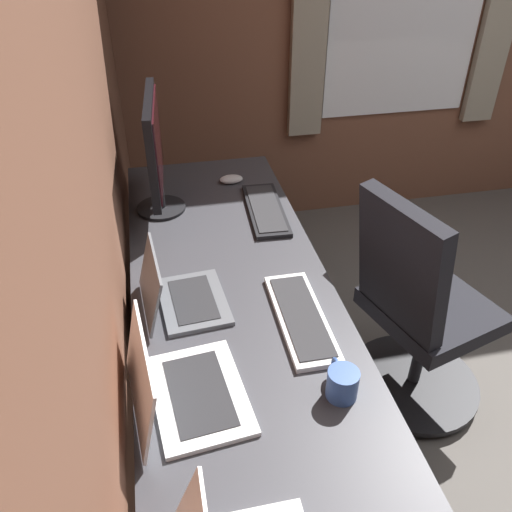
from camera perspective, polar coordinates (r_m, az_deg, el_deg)
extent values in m
cube|color=brown|center=(1.06, -21.06, 3.16)|extent=(4.77, 0.10, 2.60)
cube|color=white|center=(3.38, 16.08, 24.07)|extent=(0.02, 0.92, 1.16)
cube|color=#9E937F|center=(3.65, 25.19, 23.07)|extent=(0.05, 0.20, 1.32)
cube|color=#9E937F|center=(3.14, 5.88, 24.33)|extent=(0.05, 0.20, 1.32)
cube|color=#38383D|center=(1.65, -1.71, -6.88)|extent=(2.27, 0.67, 0.03)
cylinder|color=silver|center=(2.76, -0.05, 3.00)|extent=(0.05, 0.05, 0.70)
cylinder|color=silver|center=(2.72, -11.39, 1.68)|extent=(0.05, 0.05, 0.70)
cube|color=#38383D|center=(2.02, -3.23, -11.69)|extent=(0.40, 0.50, 0.69)
cube|color=silver|center=(2.06, 3.88, -10.62)|extent=(0.37, 0.01, 0.61)
cylinder|color=black|center=(2.21, -10.26, 5.19)|extent=(0.20, 0.20, 0.01)
cylinder|color=black|center=(2.18, -10.41, 6.46)|extent=(0.04, 0.04, 0.10)
cube|color=black|center=(2.08, -11.08, 11.96)|extent=(0.48, 0.06, 0.36)
cube|color=#330F14|center=(2.08, -10.61, 12.03)|extent=(0.44, 0.04, 0.31)
cube|color=white|center=(1.42, -6.18, -14.73)|extent=(0.35, 0.27, 0.01)
cube|color=#262628|center=(1.42, -6.21, -14.51)|extent=(0.28, 0.18, 0.00)
cube|color=white|center=(1.33, -12.55, -12.69)|extent=(0.34, 0.09, 0.22)
cube|color=black|center=(1.33, -12.55, -12.69)|extent=(0.30, 0.08, 0.18)
cube|color=#595B60|center=(1.69, -6.82, -4.91)|extent=(0.30, 0.22, 0.01)
cube|color=#262628|center=(1.69, -6.84, -4.68)|extent=(0.23, 0.15, 0.00)
cube|color=#595B60|center=(1.62, -11.46, -2.94)|extent=(0.28, 0.08, 0.19)
cube|color=navy|center=(1.62, -11.46, -2.94)|extent=(0.25, 0.07, 0.16)
cube|color=black|center=(2.15, 1.05, 5.05)|extent=(0.43, 0.16, 0.02)
cube|color=#2D2D30|center=(2.15, 1.05, 5.31)|extent=(0.38, 0.13, 0.00)
cube|color=silver|center=(1.63, 4.92, -6.69)|extent=(0.42, 0.14, 0.02)
cube|color=#2D2D30|center=(1.62, 4.94, -6.40)|extent=(0.38, 0.11, 0.00)
ellipsoid|color=silver|center=(2.38, -2.71, 8.35)|extent=(0.06, 0.10, 0.03)
cylinder|color=#335193|center=(1.41, 9.39, -13.57)|extent=(0.08, 0.08, 0.09)
torus|color=#335193|center=(1.44, 8.68, -11.91)|extent=(0.06, 0.01, 0.06)
cube|color=black|center=(2.18, 18.49, -5.53)|extent=(0.54, 0.53, 0.07)
cube|color=black|center=(1.89, 15.52, -1.07)|extent=(0.42, 0.24, 0.50)
cylinder|color=black|center=(2.33, 17.50, -9.60)|extent=(0.05, 0.05, 0.37)
cylinder|color=black|center=(2.47, 16.66, -12.96)|extent=(0.56, 0.56, 0.03)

